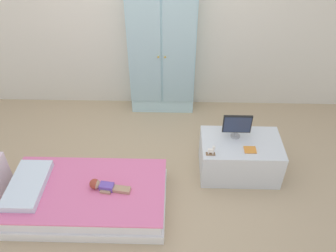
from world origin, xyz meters
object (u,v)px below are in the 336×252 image
object	(u,v)px
tv_stand	(239,157)
rocking_horse_toy	(212,151)
wardrobe	(162,51)
tv_monitor	(237,125)
doll	(102,186)
book_orange	(250,150)
bed	(88,197)

from	to	relation	value
tv_stand	rocking_horse_toy	world-z (taller)	rocking_horse_toy
wardrobe	tv_monitor	xyz separation A→B (m)	(0.80, -1.07, -0.27)
doll	tv_stand	xyz separation A→B (m)	(1.36, 0.50, -0.08)
rocking_horse_toy	book_orange	distance (m)	0.40
bed	doll	xyz separation A→B (m)	(0.16, 0.01, 0.16)
wardrobe	rocking_horse_toy	xyz separation A→B (m)	(0.53, -1.34, -0.37)
tv_stand	book_orange	distance (m)	0.25
bed	wardrobe	bearing A→B (deg)	68.41
doll	book_orange	distance (m)	1.48
tv_stand	tv_monitor	xyz separation A→B (m)	(-0.06, 0.09, 0.36)
bed	book_orange	size ratio (longest dim) A/B	12.68
rocking_horse_toy	bed	bearing A→B (deg)	-164.85
wardrobe	tv_monitor	world-z (taller)	wardrobe
wardrobe	book_orange	size ratio (longest dim) A/B	14.15
bed	doll	distance (m)	0.23
wardrobe	rocking_horse_toy	bearing A→B (deg)	-68.48
tv_stand	tv_monitor	distance (m)	0.38
bed	tv_monitor	size ratio (longest dim) A/B	5.16
bed	tv_monitor	bearing A→B (deg)	22.33
bed	rocking_horse_toy	size ratio (longest dim) A/B	13.55
bed	wardrobe	xyz separation A→B (m)	(0.66, 1.67, 0.72)
rocking_horse_toy	tv_stand	bearing A→B (deg)	29.75
doll	tv_stand	size ratio (longest dim) A/B	0.48
bed	tv_stand	distance (m)	1.60
doll	tv_monitor	bearing A→B (deg)	24.46
doll	tv_stand	world-z (taller)	tv_stand
tv_stand	rocking_horse_toy	size ratio (longest dim) A/B	7.42
doll	rocking_horse_toy	size ratio (longest dim) A/B	3.55
book_orange	tv_monitor	bearing A→B (deg)	120.05
bed	tv_stand	xyz separation A→B (m)	(1.52, 0.51, 0.08)
bed	doll	size ratio (longest dim) A/B	3.82
doll	rocking_horse_toy	distance (m)	1.09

